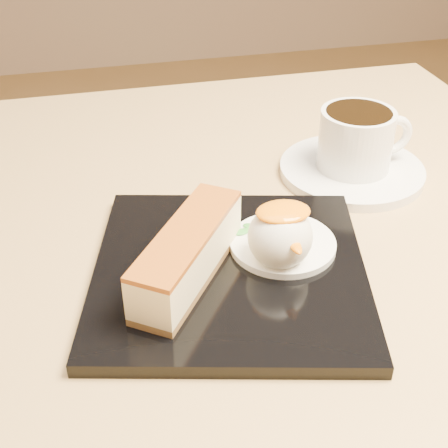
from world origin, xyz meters
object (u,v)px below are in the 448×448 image
object	(u,v)px
saucer	(352,170)
coffee_cup	(357,138)
cheesecake	(188,254)
ice_cream_scoop	(280,237)
table	(218,382)
dessert_plate	(230,272)

from	to	relation	value
saucer	coffee_cup	size ratio (longest dim) A/B	1.49
saucer	cheesecake	bearing A→B (deg)	-144.96
ice_cream_scoop	saucer	bearing A→B (deg)	48.22
ice_cream_scoop	saucer	distance (m)	0.19
coffee_cup	table	bearing A→B (deg)	-148.67
cheesecake	saucer	world-z (taller)	cheesecake
table	ice_cream_scoop	bearing A→B (deg)	-35.76
table	cheesecake	world-z (taller)	cheesecake
table	cheesecake	distance (m)	0.19
table	saucer	world-z (taller)	saucer
table	cheesecake	size ratio (longest dim) A/B	5.98
table	saucer	size ratio (longest dim) A/B	5.33
table	dessert_plate	size ratio (longest dim) A/B	3.64
cheesecake	saucer	bearing A→B (deg)	-19.76
dessert_plate	coffee_cup	distance (m)	0.22
dessert_plate	ice_cream_scoop	size ratio (longest dim) A/B	4.20
cheesecake	table	bearing A→B (deg)	-8.27
dessert_plate	ice_cream_scoop	distance (m)	0.05
dessert_plate	cheesecake	size ratio (longest dim) A/B	1.65
coffee_cup	ice_cream_scoop	bearing A→B (deg)	-133.15
cheesecake	saucer	distance (m)	0.25
table	dessert_plate	xyz separation A→B (m)	(0.00, -0.03, 0.16)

